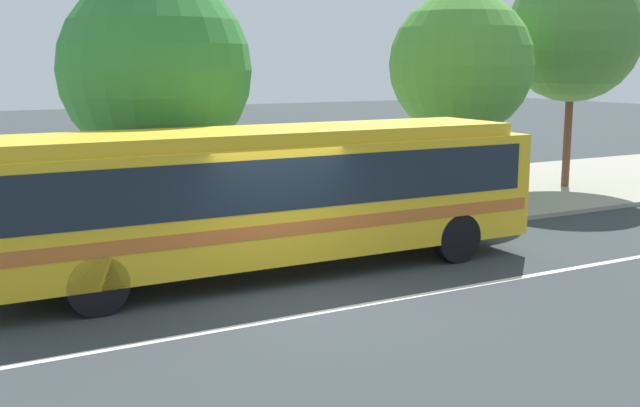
% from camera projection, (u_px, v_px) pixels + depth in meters
% --- Properties ---
extents(ground_plane, '(120.00, 120.00, 0.00)m').
position_uv_depth(ground_plane, '(297.00, 300.00, 13.22)').
color(ground_plane, '#333A3D').
extents(sidewalk_slab, '(60.00, 8.00, 0.12)m').
position_uv_depth(sidewalk_slab, '(165.00, 222.00, 19.39)').
color(sidewalk_slab, '#A09A87').
rests_on(sidewalk_slab, ground_plane).
extents(lane_stripe_center, '(56.00, 0.16, 0.01)m').
position_uv_depth(lane_stripe_center, '(319.00, 312.00, 12.53)').
color(lane_stripe_center, silver).
rests_on(lane_stripe_center, ground_plane).
extents(transit_bus, '(10.87, 2.56, 2.76)m').
position_uv_depth(transit_bus, '(268.00, 190.00, 14.67)').
color(transit_bus, gold).
rests_on(transit_bus, ground_plane).
extents(pedestrian_waiting_near_sign, '(0.36, 0.36, 1.75)m').
position_uv_depth(pedestrian_waiting_near_sign, '(116.00, 208.00, 15.33)').
color(pedestrian_waiting_near_sign, slate).
rests_on(pedestrian_waiting_near_sign, sidewalk_slab).
extents(bus_stop_sign, '(0.08, 0.44, 2.49)m').
position_uv_depth(bus_stop_sign, '(400.00, 161.00, 18.12)').
color(bus_stop_sign, gray).
rests_on(bus_stop_sign, sidewalk_slab).
extents(street_tree_near_stop, '(4.20, 4.20, 5.80)m').
position_uv_depth(street_tree_near_stop, '(156.00, 71.00, 16.87)').
color(street_tree_near_stop, brown).
rests_on(street_tree_near_stop, sidewalk_slab).
extents(street_tree_mid_block, '(3.99, 3.99, 5.80)m').
position_uv_depth(street_tree_mid_block, '(461.00, 65.00, 21.53)').
color(street_tree_mid_block, brown).
rests_on(street_tree_mid_block, sidewalk_slab).
extents(street_tree_far_end, '(4.16, 4.16, 6.81)m').
position_uv_depth(street_tree_far_end, '(573.00, 34.00, 23.90)').
color(street_tree_far_end, brown).
rests_on(street_tree_far_end, sidewalk_slab).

